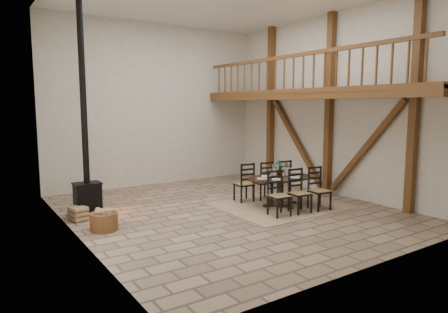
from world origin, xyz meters
TOP-DOWN VIEW (x-y plane):
  - ground at (0.00, 0.00)m, footprint 8.00×8.00m
  - room_shell at (1.19, 0.00)m, footprint 7.02×8.02m
  - rug at (1.30, -0.36)m, footprint 3.00×2.50m
  - dining_table at (1.30, -0.36)m, footprint 1.87×2.12m
  - wood_stove at (-2.94, 1.35)m, footprint 0.59×0.46m
  - log_basket at (-2.96, 0.11)m, footprint 0.55×0.55m
  - log_stack at (-3.22, 1.09)m, footprint 0.39×0.47m

SIDE VIEW (x-z plane):
  - ground at x=0.00m, z-range 0.00..0.00m
  - rug at x=1.30m, z-range 0.00..0.02m
  - log_stack at x=-3.22m, z-range 0.00..0.31m
  - log_basket at x=-2.96m, z-range -0.03..0.42m
  - dining_table at x=1.30m, z-range -0.18..0.96m
  - wood_stove at x=-2.94m, z-range -1.35..3.65m
  - room_shell at x=1.19m, z-range 0.51..5.52m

